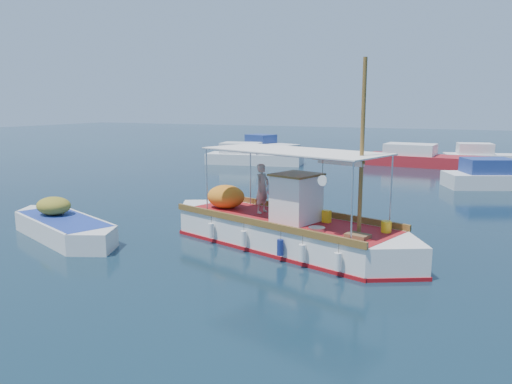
% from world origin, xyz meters
% --- Properties ---
extents(ground, '(160.00, 160.00, 0.00)m').
position_xyz_m(ground, '(0.00, 0.00, 0.00)').
color(ground, black).
rests_on(ground, ground).
extents(fishing_caique, '(9.33, 4.58, 5.94)m').
position_xyz_m(fishing_caique, '(0.36, -0.70, 0.52)').
color(fishing_caique, white).
rests_on(fishing_caique, ground).
extents(dinghy, '(5.71, 3.23, 1.50)m').
position_xyz_m(dinghy, '(-6.83, -2.95, 0.31)').
color(dinghy, white).
rests_on(dinghy, ground).
extents(bg_boat_nw, '(7.50, 3.78, 1.80)m').
position_xyz_m(bg_boat_nw, '(-10.12, 18.78, 0.49)').
color(bg_boat_nw, silver).
rests_on(bg_boat_nw, ground).
extents(bg_boat_n, '(8.94, 3.37, 1.80)m').
position_xyz_m(bg_boat_n, '(1.90, 22.93, 0.49)').
color(bg_boat_n, maroon).
rests_on(bg_boat_n, ground).
extents(bg_boat_ne, '(6.54, 4.57, 1.80)m').
position_xyz_m(bg_boat_ne, '(6.84, 14.81, 0.49)').
color(bg_boat_ne, silver).
rests_on(bg_boat_ne, ground).
extents(bg_boat_far_w, '(6.61, 4.19, 1.80)m').
position_xyz_m(bg_boat_far_w, '(-13.12, 28.22, 0.49)').
color(bg_boat_far_w, silver).
rests_on(bg_boat_far_w, ground).
extents(bg_boat_far_n, '(6.34, 3.26, 1.80)m').
position_xyz_m(bg_boat_far_n, '(5.86, 25.75, 0.49)').
color(bg_boat_far_n, silver).
rests_on(bg_boat_far_n, ground).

